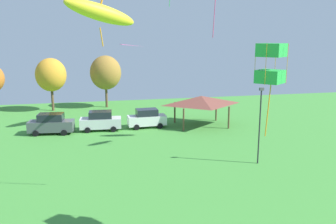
% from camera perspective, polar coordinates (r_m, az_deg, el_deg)
% --- Properties ---
extents(kite_flying_1, '(2.46, 3.53, 0.28)m').
position_cam_1_polar(kite_flying_1, '(37.41, -3.79, 8.53)').
color(kite_flying_1, '#E54C93').
extents(kite_flying_4, '(1.55, 1.55, 4.34)m').
position_cam_1_polar(kite_flying_4, '(17.15, 16.16, 7.46)').
color(kite_flying_4, green).
extents(kite_flying_5, '(3.34, 1.84, 2.15)m').
position_cam_1_polar(kite_flying_5, '(15.87, -10.76, 15.38)').
color(kite_flying_5, yellow).
extents(parked_car_leftmost, '(4.98, 2.47, 2.26)m').
position_cam_1_polar(parked_car_leftmost, '(40.86, -18.22, -1.81)').
color(parked_car_leftmost, '#4C5156').
rests_on(parked_car_leftmost, ground).
extents(parked_car_second_from_left, '(4.71, 2.33, 2.22)m').
position_cam_1_polar(parked_car_second_from_left, '(40.95, -10.75, -1.41)').
color(parked_car_second_from_left, silver).
rests_on(parked_car_second_from_left, ground).
extents(parked_car_third_from_left, '(4.49, 2.11, 2.21)m').
position_cam_1_polar(parked_car_third_from_left, '(41.61, -3.42, -1.01)').
color(parked_car_third_from_left, silver).
rests_on(parked_car_third_from_left, ground).
extents(park_pavilion, '(7.00, 5.40, 3.60)m').
position_cam_1_polar(park_pavilion, '(42.25, 5.34, 1.90)').
color(park_pavilion, brown).
rests_on(park_pavilion, ground).
extents(light_post_0, '(0.36, 0.20, 6.42)m').
position_cam_1_polar(light_post_0, '(30.11, 14.51, -1.48)').
color(light_post_0, '#2D2D33').
rests_on(light_post_0, ground).
extents(treeline_tree_2, '(4.29, 4.29, 7.53)m').
position_cam_1_polar(treeline_tree_2, '(53.25, -18.27, 5.67)').
color(treeline_tree_2, brown).
rests_on(treeline_tree_2, ground).
extents(treeline_tree_3, '(4.61, 4.61, 7.76)m').
position_cam_1_polar(treeline_tree_3, '(53.97, -9.97, 6.23)').
color(treeline_tree_3, brown).
rests_on(treeline_tree_3, ground).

